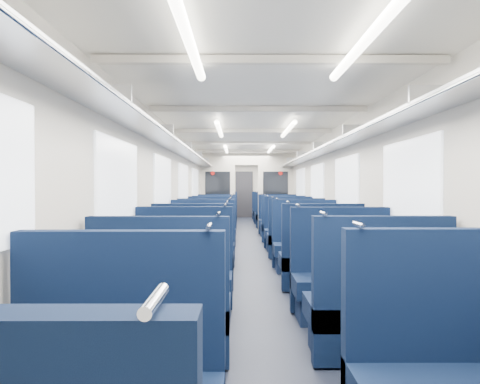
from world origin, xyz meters
TOP-DOWN VIEW (x-y plane):
  - floor at (0.00, 0.00)m, footprint 2.80×18.00m
  - ceiling at (0.00, 0.00)m, footprint 2.80×18.00m
  - wall_left at (-1.40, 0.00)m, footprint 0.02×18.00m
  - dado_left at (-1.39, 0.00)m, footprint 0.03×17.90m
  - wall_right at (1.40, 0.00)m, footprint 0.02×18.00m
  - dado_right at (1.39, 0.00)m, footprint 0.03×17.90m
  - wall_far at (0.00, 9.00)m, footprint 2.80×0.02m
  - luggage_rack_left at (-1.21, 0.00)m, footprint 0.36×17.40m
  - luggage_rack_right at (1.21, 0.00)m, footprint 0.36×17.40m
  - windows at (0.00, -0.46)m, footprint 2.78×15.60m
  - ceiling_fittings at (0.00, -0.26)m, footprint 2.70×16.06m
  - end_door at (0.00, 8.94)m, footprint 0.75×0.06m
  - bulkhead at (-0.00, 3.41)m, footprint 2.80×0.10m
  - seat_4 at (-0.83, -5.96)m, footprint 1.04×0.58m
  - seat_5 at (0.83, -5.94)m, footprint 1.04×0.58m
  - seat_6 at (-0.83, -4.80)m, footprint 1.04×0.58m
  - seat_7 at (0.83, -4.91)m, footprint 1.04×0.58m
  - seat_8 at (-0.83, -3.71)m, footprint 1.04×0.58m
  - seat_9 at (0.83, -3.74)m, footprint 1.04×0.58m
  - seat_10 at (-0.83, -2.50)m, footprint 1.04×0.58m
  - seat_11 at (0.83, -2.52)m, footprint 1.04×0.58m
  - seat_12 at (-0.83, -1.49)m, footprint 1.04×0.58m
  - seat_13 at (0.83, -1.36)m, footprint 1.04×0.58m
  - seat_14 at (-0.83, -0.22)m, footprint 1.04×0.58m
  - seat_15 at (0.83, -0.34)m, footprint 1.04×0.58m
  - seat_16 at (-0.83, 0.85)m, footprint 1.04×0.58m
  - seat_17 at (0.83, 0.85)m, footprint 1.04×0.58m
  - seat_18 at (-0.83, 1.99)m, footprint 1.04×0.58m
  - seat_19 at (0.83, 2.19)m, footprint 1.04×0.58m
  - seat_20 at (-0.83, 4.17)m, footprint 1.04×0.58m
  - seat_21 at (0.83, 4.21)m, footprint 1.04×0.58m
  - seat_22 at (-0.83, 5.25)m, footprint 1.04×0.58m
  - seat_23 at (0.83, 5.28)m, footprint 1.04×0.58m
  - seat_24 at (-0.83, 6.42)m, footprint 1.04×0.58m
  - seat_25 at (0.83, 6.52)m, footprint 1.04×0.58m
  - seat_26 at (-0.83, 7.69)m, footprint 1.04×0.58m
  - seat_27 at (0.83, 7.55)m, footprint 1.04×0.58m

SIDE VIEW (x-z plane):
  - floor at x=0.00m, z-range -0.01..0.01m
  - dado_left at x=-1.39m, z-range 0.00..0.70m
  - dado_right at x=1.39m, z-range 0.00..0.70m
  - seat_4 at x=-0.83m, z-range -0.22..0.94m
  - seat_5 at x=0.83m, z-range -0.22..0.94m
  - seat_6 at x=-0.83m, z-range -0.22..0.94m
  - seat_7 at x=0.83m, z-range -0.22..0.94m
  - seat_8 at x=-0.83m, z-range -0.22..0.94m
  - seat_9 at x=0.83m, z-range -0.22..0.94m
  - seat_10 at x=-0.83m, z-range -0.22..0.94m
  - seat_11 at x=0.83m, z-range -0.22..0.94m
  - seat_12 at x=-0.83m, z-range -0.22..0.94m
  - seat_13 at x=0.83m, z-range -0.22..0.94m
  - seat_14 at x=-0.83m, z-range -0.22..0.94m
  - seat_15 at x=0.83m, z-range -0.22..0.94m
  - seat_16 at x=-0.83m, z-range -0.22..0.94m
  - seat_17 at x=0.83m, z-range -0.22..0.94m
  - seat_18 at x=-0.83m, z-range -0.22..0.94m
  - seat_19 at x=0.83m, z-range -0.22..0.94m
  - seat_20 at x=-0.83m, z-range -0.22..0.94m
  - seat_21 at x=0.83m, z-range -0.22..0.94m
  - seat_22 at x=-0.83m, z-range -0.22..0.94m
  - seat_23 at x=0.83m, z-range -0.22..0.94m
  - seat_24 at x=-0.83m, z-range -0.22..0.94m
  - seat_25 at x=0.83m, z-range -0.22..0.94m
  - seat_26 at x=-0.83m, z-range -0.22..0.94m
  - seat_27 at x=0.83m, z-range -0.22..0.94m
  - end_door at x=0.00m, z-range 0.00..2.00m
  - wall_left at x=-1.40m, z-range 0.00..2.35m
  - wall_right at x=1.40m, z-range 0.00..2.35m
  - wall_far at x=0.00m, z-range 0.00..2.35m
  - bulkhead at x=0.00m, z-range 0.06..2.41m
  - windows at x=0.00m, z-range 1.04..1.79m
  - luggage_rack_left at x=-1.21m, z-range 1.88..2.06m
  - luggage_rack_right at x=1.21m, z-range 1.88..2.06m
  - ceiling_fittings at x=0.00m, z-range 2.23..2.35m
  - ceiling at x=0.00m, z-range 2.35..2.35m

